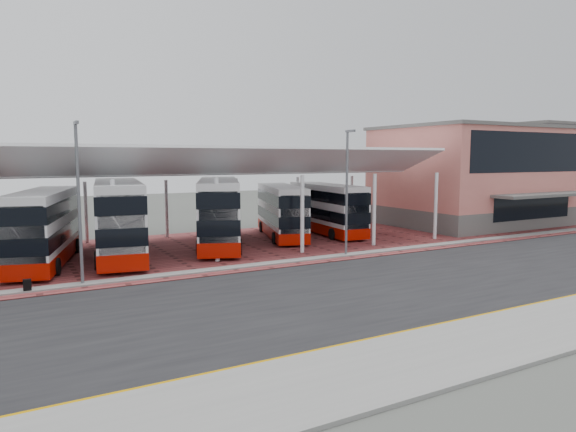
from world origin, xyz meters
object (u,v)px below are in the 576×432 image
(bus_1, at_px, (45,228))
(bus_4, at_px, (281,212))
(bus_3, at_px, (219,213))
(bus_5, at_px, (327,209))
(terminal, at_px, (479,175))
(bus_2, at_px, (119,219))

(bus_1, xyz_separation_m, bus_4, (17.09, 2.33, -0.13))
(bus_3, xyz_separation_m, bus_5, (10.03, 1.33, -0.31))
(terminal, bearing_deg, bus_5, 176.72)
(bus_2, relative_size, bus_5, 1.18)
(terminal, distance_m, bus_2, 34.02)
(bus_1, height_order, bus_2, bus_2)
(bus_4, bearing_deg, terminal, 14.59)
(bus_4, bearing_deg, bus_2, -153.68)
(bus_1, relative_size, bus_5, 1.07)
(bus_1, xyz_separation_m, bus_2, (4.29, 0.29, 0.22))
(bus_2, bearing_deg, bus_5, 15.89)
(bus_1, bearing_deg, bus_5, 21.12)
(bus_1, relative_size, bus_4, 1.07)
(terminal, xyz_separation_m, bus_5, (-16.89, 0.97, -2.56))
(bus_5, bearing_deg, terminal, 2.46)
(bus_2, xyz_separation_m, bus_5, (17.04, 2.02, -0.35))
(terminal, height_order, bus_2, terminal)
(bus_1, relative_size, bus_3, 0.93)
(bus_2, distance_m, bus_3, 7.04)
(bus_4, height_order, bus_5, bus_5)
(bus_5, bearing_deg, bus_1, -168.07)
(bus_1, bearing_deg, bus_4, 22.70)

